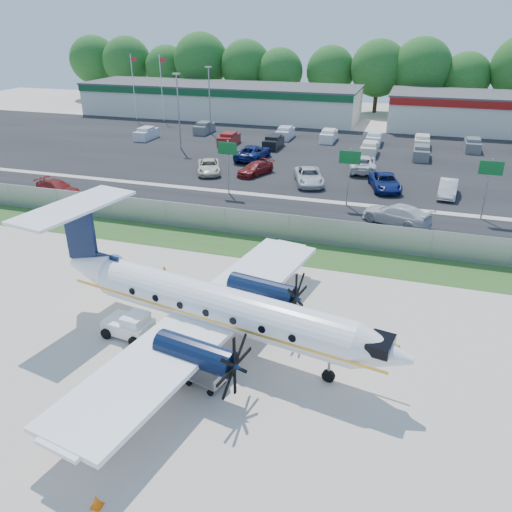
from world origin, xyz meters
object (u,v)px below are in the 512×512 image
(baggage_cart_near, at_px, (206,377))
(pushback_tug, at_px, (130,325))
(baggage_cart_far, at_px, (82,427))
(aircraft, at_px, (213,305))

(baggage_cart_near, bearing_deg, pushback_tug, 154.84)
(baggage_cart_far, bearing_deg, baggage_cart_near, 51.46)
(pushback_tug, height_order, baggage_cart_near, pushback_tug)
(aircraft, xyz_separation_m, pushback_tug, (-4.40, -0.51, -1.70))
(aircraft, distance_m, baggage_cart_far, 7.88)
(aircraft, distance_m, baggage_cart_near, 3.59)
(aircraft, xyz_separation_m, baggage_cart_near, (0.78, -2.95, -1.90))
(pushback_tug, relative_size, baggage_cart_far, 1.27)
(aircraft, bearing_deg, baggage_cart_far, -109.90)
(aircraft, bearing_deg, pushback_tug, -173.34)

